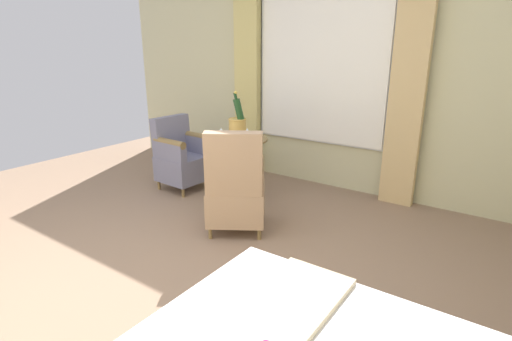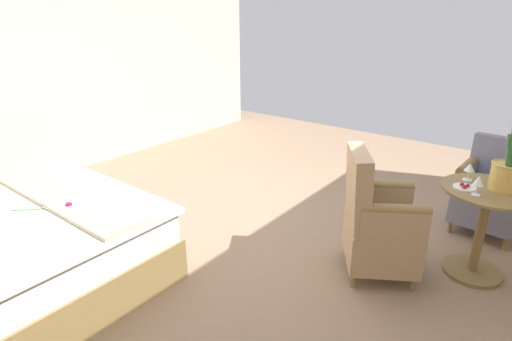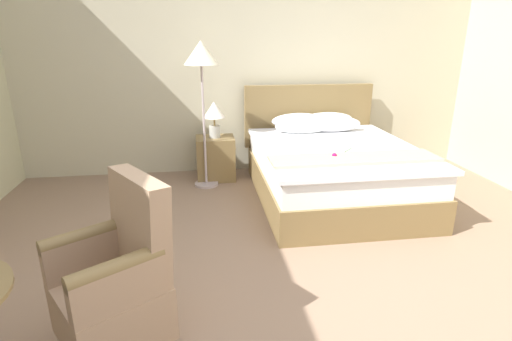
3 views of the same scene
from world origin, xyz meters
The scene contains 7 objects.
ground_plane centered at (0.00, 0.00, 0.00)m, with size 7.76×7.76×0.00m, color #8C705A.
wall_headboard_side centered at (0.00, 3.19, 1.55)m, with size 5.86×0.12×3.11m.
bed centered at (0.73, 2.04, 0.34)m, with size 1.66×2.10×1.12m.
nightstand centered at (-0.49, 2.78, 0.27)m, with size 0.49×0.38×0.53m.
bedside_lamp centered at (-0.49, 2.78, 0.82)m, with size 0.26×0.26×0.43m.
floor_lamp_brass centered at (-0.62, 2.57, 1.42)m, with size 0.38×0.38×1.66m.
armchair_by_window centered at (-1.17, -0.01, 0.43)m, with size 0.74×0.73×1.01m.
Camera 3 is at (-0.68, -1.96, 1.71)m, focal length 28.00 mm.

